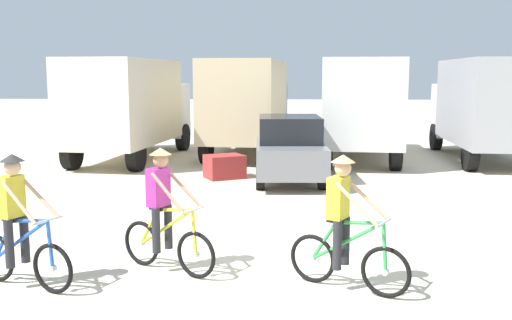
{
  "coord_description": "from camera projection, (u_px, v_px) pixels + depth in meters",
  "views": [
    {
      "loc": [
        0.21,
        -7.88,
        2.85
      ],
      "look_at": [
        -0.38,
        4.04,
        1.1
      ],
      "focal_mm": 40.84,
      "sensor_mm": 36.0,
      "label": 1
    }
  ],
  "objects": [
    {
      "name": "ground_plane",
      "position": [
        269.0,
        279.0,
        8.21
      ],
      "size": [
        120.0,
        120.0,
        0.0
      ],
      "primitive_type": "plane",
      "color": "beige"
    },
    {
      "name": "box_truck_cream_rv",
      "position": [
        130.0,
        104.0,
        19.45
      ],
      "size": [
        3.05,
        6.96,
        3.35
      ],
      "color": "beige",
      "rests_on": "ground"
    },
    {
      "name": "box_truck_tan_camper",
      "position": [
        248.0,
        102.0,
        20.74
      ],
      "size": [
        2.96,
        6.93,
        3.35
      ],
      "color": "#CCB78E",
      "rests_on": "ground"
    },
    {
      "name": "box_truck_white_box",
      "position": [
        359.0,
        104.0,
        19.6
      ],
      "size": [
        2.87,
        6.91,
        3.35
      ],
      "color": "white",
      "rests_on": "ground"
    },
    {
      "name": "box_truck_grey_hauler",
      "position": [
        486.0,
        105.0,
        19.25
      ],
      "size": [
        2.7,
        6.86,
        3.35
      ],
      "color": "#9E9EA3",
      "rests_on": "ground"
    },
    {
      "name": "sedan_parked",
      "position": [
        289.0,
        148.0,
        15.71
      ],
      "size": [
        1.95,
        4.28,
        1.76
      ],
      "color": "slate",
      "rests_on": "ground"
    },
    {
      "name": "cyclist_orange_shirt",
      "position": [
        18.0,
        226.0,
        7.79
      ],
      "size": [
        1.61,
        0.8,
        1.82
      ],
      "color": "black",
      "rests_on": "ground"
    },
    {
      "name": "cyclist_cowboy_hat",
      "position": [
        164.0,
        214.0,
        8.43
      ],
      "size": [
        1.52,
        0.94,
        1.82
      ],
      "color": "black",
      "rests_on": "ground"
    },
    {
      "name": "cyclist_near_camera",
      "position": [
        345.0,
        228.0,
        7.71
      ],
      "size": [
        1.53,
        0.92,
        1.82
      ],
      "color": "black",
      "rests_on": "ground"
    },
    {
      "name": "supply_crate",
      "position": [
        225.0,
        167.0,
        16.16
      ],
      "size": [
        1.26,
        1.16,
        0.65
      ],
      "primitive_type": "cube",
      "rotation": [
        0.0,
        0.0,
        2.05
      ],
      "color": "#9E2D2D",
      "rests_on": "ground"
    }
  ]
}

